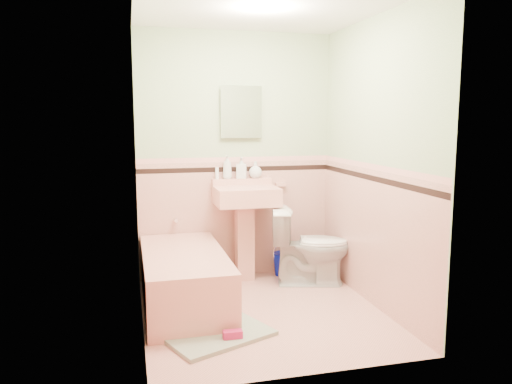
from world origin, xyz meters
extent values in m
plane|color=#E9A698|center=(0.00, 0.00, 0.00)|extent=(2.20, 2.20, 0.00)
plane|color=white|center=(0.00, 0.00, 2.50)|extent=(2.20, 2.20, 0.00)
plane|color=#F2E3C5|center=(0.00, 1.10, 1.25)|extent=(2.50, 0.00, 2.50)
plane|color=#F2E3C5|center=(0.00, -1.10, 1.25)|extent=(2.50, 0.00, 2.50)
plane|color=#F2E3C5|center=(-1.00, 0.00, 1.25)|extent=(0.00, 2.50, 2.50)
plane|color=#F2E3C5|center=(1.00, 0.00, 1.25)|extent=(0.00, 2.50, 2.50)
plane|color=#EBAC9E|center=(0.00, 1.09, 0.60)|extent=(2.00, 0.00, 2.00)
plane|color=#EBAC9E|center=(0.00, -1.09, 0.60)|extent=(2.00, 0.00, 2.00)
plane|color=#EBAC9E|center=(-0.99, 0.00, 0.60)|extent=(0.00, 2.20, 2.20)
plane|color=#EBAC9E|center=(0.99, 0.00, 0.60)|extent=(0.00, 2.20, 2.20)
plane|color=black|center=(0.00, 1.08, 1.12)|extent=(2.00, 0.00, 2.00)
plane|color=black|center=(0.00, -1.08, 1.12)|extent=(2.00, 0.00, 2.00)
plane|color=black|center=(-0.98, 0.00, 1.12)|extent=(0.00, 2.20, 2.20)
plane|color=black|center=(0.98, 0.00, 1.12)|extent=(0.00, 2.20, 2.20)
plane|color=#E9A097|center=(0.00, 1.08, 1.22)|extent=(2.00, 0.00, 2.00)
plane|color=#E9A097|center=(0.00, -1.08, 1.22)|extent=(2.00, 0.00, 2.00)
plane|color=#E9A097|center=(-0.98, 0.00, 1.22)|extent=(0.00, 2.20, 2.20)
plane|color=#E9A097|center=(0.98, 0.00, 1.22)|extent=(0.00, 2.20, 2.20)
cube|color=#E49A8B|center=(-0.63, 0.33, 0.23)|extent=(0.70, 1.50, 0.45)
cylinder|color=silver|center=(-0.63, 1.05, 0.63)|extent=(0.04, 0.12, 0.04)
cylinder|color=silver|center=(0.05, 1.00, 0.95)|extent=(0.02, 0.02, 0.10)
cube|color=white|center=(0.05, 1.07, 1.70)|extent=(0.38, 0.04, 0.47)
cube|color=#E49A8B|center=(0.47, 1.06, 0.95)|extent=(0.11, 0.06, 0.04)
imported|color=#B2B2B2|center=(-0.10, 1.04, 1.15)|extent=(0.12, 0.12, 0.24)
imported|color=#B2B2B2|center=(0.05, 1.04, 1.14)|extent=(0.12, 0.12, 0.22)
imported|color=#B2B2B2|center=(0.19, 1.04, 1.11)|extent=(0.16, 0.16, 0.17)
cylinder|color=white|center=(-0.21, 1.04, 1.09)|extent=(0.04, 0.04, 0.12)
imported|color=white|center=(0.65, 0.62, 0.38)|extent=(0.84, 0.61, 0.77)
cube|color=gray|center=(-0.46, -0.38, 0.02)|extent=(0.91, 0.77, 0.03)
cube|color=#BF1E59|center=(-0.37, -0.50, 0.06)|extent=(0.14, 0.07, 0.06)
camera|label=1|loc=(-1.07, -3.96, 1.63)|focal=35.39mm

